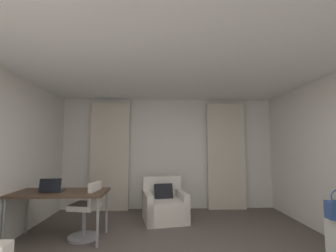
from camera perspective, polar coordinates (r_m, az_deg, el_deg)
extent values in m
cube|color=silver|center=(5.56, 0.09, -6.74)|extent=(5.12, 0.06, 2.60)
cube|color=white|center=(2.79, 2.60, 19.74)|extent=(5.12, 6.12, 0.06)
cube|color=beige|center=(5.55, -14.30, -7.10)|extent=(0.90, 0.06, 2.50)
cube|color=beige|center=(5.66, 14.30, -7.06)|extent=(0.90, 0.06, 2.50)
cube|color=silver|center=(4.81, -0.78, -20.18)|extent=(0.94, 0.91, 0.42)
cube|color=silver|center=(5.02, -1.56, -14.68)|extent=(0.82, 0.29, 0.41)
cube|color=silver|center=(4.87, 3.39, -19.12)|extent=(0.26, 0.79, 0.56)
cube|color=silver|center=(4.73, -5.09, -19.53)|extent=(0.26, 0.79, 0.56)
cube|color=black|center=(4.85, -1.08, -16.31)|extent=(0.39, 0.26, 0.37)
cube|color=#4C3828|center=(4.17, -25.16, -14.80)|extent=(1.44, 0.68, 0.04)
cylinder|color=#99999E|center=(4.78, -31.68, -17.74)|extent=(0.04, 0.04, 0.70)
cylinder|color=#99999E|center=(4.32, -15.03, -19.79)|extent=(0.04, 0.04, 0.70)
cylinder|color=#99999E|center=(4.30, -35.69, -19.08)|extent=(0.04, 0.04, 0.70)
cylinder|color=#99999E|center=(3.78, -17.14, -21.91)|extent=(0.04, 0.04, 0.70)
cylinder|color=gray|center=(4.20, -20.18, -21.80)|extent=(0.06, 0.06, 0.46)
cylinder|color=gray|center=(4.26, -20.28, -24.50)|extent=(0.48, 0.48, 0.04)
cube|color=silver|center=(4.13, -20.06, -18.21)|extent=(0.47, 0.47, 0.08)
cube|color=silver|center=(4.01, -17.74, -15.61)|extent=(0.12, 0.36, 0.34)
cube|color=#2D2D33|center=(4.20, -26.79, -14.25)|extent=(0.34, 0.25, 0.02)
cube|color=black|center=(4.08, -27.27, -12.96)|extent=(0.32, 0.08, 0.20)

